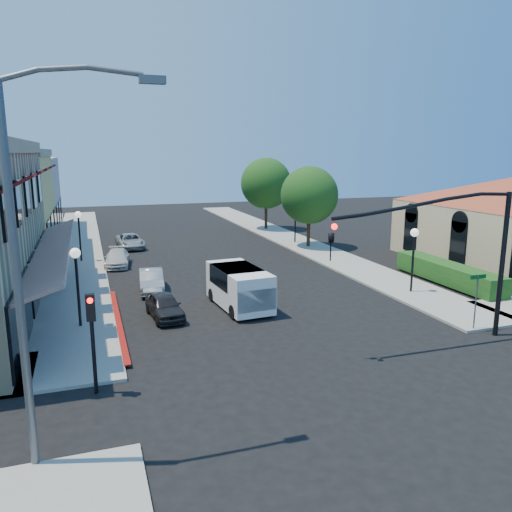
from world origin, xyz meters
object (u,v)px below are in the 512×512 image
object	(u,v)px
signal_mast_arm	(461,242)
lamppost_left_far	(79,223)
lamppost_right_near	(414,244)
parked_car_b	(151,281)
parked_car_d	(130,241)
lamppost_left_near	(76,267)
parked_car_a	(165,306)
cobra_streetlight	(32,255)
street_tree_a	(309,195)
street_name_sign	(477,293)
parked_car_c	(117,258)
white_van	(239,285)
street_tree_b	(266,183)
lamppost_right_far	(295,211)
secondary_signal	(92,325)

from	to	relation	value
signal_mast_arm	lamppost_left_far	distance (m)	25.07
lamppost_left_far	lamppost_right_near	bearing A→B (deg)	-39.47
signal_mast_arm	parked_car_b	world-z (taller)	signal_mast_arm
lamppost_right_near	parked_car_d	xyz separation A→B (m)	(-13.30, 18.32, -2.17)
lamppost_left_near	parked_car_d	size ratio (longest dim) A/B	0.87
parked_car_a	parked_car_b	world-z (taller)	parked_car_b
signal_mast_arm	lamppost_left_near	world-z (taller)	signal_mast_arm
cobra_streetlight	street_tree_a	bearing A→B (deg)	53.21
street_name_sign	parked_car_c	xyz separation A→B (m)	(-13.70, 17.80, -1.15)
street_tree_a	parked_car_a	xyz separation A→B (m)	(-13.60, -13.77, -3.63)
parked_car_b	white_van	bearing A→B (deg)	-45.26
lamppost_left_far	parked_car_a	bearing A→B (deg)	-74.96
lamppost_left_far	parked_car_a	size ratio (longest dim) A/B	1.07
white_van	parked_car_b	size ratio (longest dim) A/B	1.28
street_tree_b	white_van	size ratio (longest dim) A/B	1.51
lamppost_right_far	parked_car_a	bearing A→B (deg)	-130.15
lamppost_left_far	white_van	size ratio (longest dim) A/B	0.77
lamppost_right_far	parked_car_d	bearing A→B (deg)	170.10
lamppost_left_far	parked_car_d	size ratio (longest dim) A/B	0.87
secondary_signal	lamppost_left_far	bearing A→B (deg)	91.39
lamppost_left_near	parked_car_a	xyz separation A→B (m)	(3.70, 0.23, -2.17)
signal_mast_arm	parked_car_b	bearing A→B (deg)	132.81
street_tree_a	parked_car_d	world-z (taller)	street_tree_a
secondary_signal	white_van	world-z (taller)	secondary_signal
parked_car_a	parked_car_d	size ratio (longest dim) A/B	0.81
signal_mast_arm	parked_car_d	distance (m)	27.24
street_name_sign	parked_car_b	world-z (taller)	street_name_sign
street_tree_a	signal_mast_arm	size ratio (longest dim) A/B	0.81
lamppost_left_far	signal_mast_arm	bearing A→B (deg)	-55.00
street_tree_a	street_name_sign	world-z (taller)	street_tree_a
lamppost_left_near	parked_car_d	bearing A→B (deg)	78.58
signal_mast_arm	lamppost_left_far	size ratio (longest dim) A/B	2.24
parked_car_b	lamppost_right_near	bearing A→B (deg)	-15.78
secondary_signal	lamppost_right_near	size ratio (longest dim) A/B	0.93
street_name_sign	parked_car_c	distance (m)	22.49
parked_car_d	parked_car_a	bearing A→B (deg)	-94.35
lamppost_right_far	parked_car_c	world-z (taller)	lamppost_right_far
white_van	parked_car_a	xyz separation A→B (m)	(-3.73, -0.31, -0.59)
lamppost_left_near	parked_car_d	distance (m)	18.82
street_tree_a	parked_car_b	size ratio (longest dim) A/B	1.80
secondary_signal	parked_car_a	world-z (taller)	secondary_signal
street_tree_a	white_van	bearing A→B (deg)	-126.28
secondary_signal	signal_mast_arm	bearing A→B (deg)	0.37
parked_car_b	parked_car_c	bearing A→B (deg)	106.13
secondary_signal	lamppost_left_near	size ratio (longest dim) A/B	0.93
white_van	lamppost_left_near	bearing A→B (deg)	-175.79
secondary_signal	lamppost_left_near	bearing A→B (deg)	94.34
street_tree_b	parked_car_a	xyz separation A→B (m)	(-13.60, -23.77, -3.98)
lamppost_right_far	parked_car_c	bearing A→B (deg)	-164.78
cobra_streetlight	parked_car_c	world-z (taller)	cobra_streetlight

